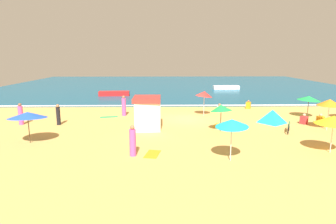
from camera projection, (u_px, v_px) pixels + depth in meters
ground_plane at (186, 119)px, 24.06m from camera, size 60.00×60.00×0.00m
ocean_water at (173, 85)px, 51.50m from camera, size 60.00×44.00×0.10m
wave_breaker_foam at (181, 105)px, 30.21m from camera, size 57.00×0.70×0.01m
lifeguard_cabana at (147, 113)px, 20.72m from camera, size 1.97×2.43×2.39m
beach_umbrella_0 at (221, 108)px, 19.90m from camera, size 2.16×2.17×2.02m
beach_umbrella_1 at (204, 94)px, 25.15m from camera, size 1.84×1.81×2.31m
beach_umbrella_2 at (232, 123)px, 14.13m from camera, size 2.35×2.35×2.26m
beach_umbrella_3 at (309, 98)px, 24.45m from camera, size 2.15×2.13×1.95m
beach_umbrella_5 at (330, 102)px, 20.21m from camera, size 2.39×2.39×2.28m
beach_umbrella_6 at (28, 115)px, 17.20m from camera, size 2.54×2.56×2.05m
beach_umbrella_7 at (334, 120)px, 15.37m from camera, size 2.55×2.54×2.12m
beach_tent at (272, 116)px, 22.65m from camera, size 2.00×2.04×1.08m
parked_bicycle at (289, 127)px, 19.92m from camera, size 0.88×1.65×0.76m
beachgoer_3 at (219, 108)px, 27.14m from camera, size 0.54×0.54×0.83m
beachgoer_5 at (304, 120)px, 22.35m from camera, size 0.61×0.61×0.85m
beachgoer_6 at (248, 105)px, 28.87m from camera, size 0.58×0.58×0.88m
beachgoer_7 at (320, 119)px, 22.52m from camera, size 0.48×0.48×0.80m
beachgoer_9 at (133, 142)px, 15.11m from camera, size 0.36×0.36×1.70m
beachgoer_10 at (124, 106)px, 25.38m from camera, size 0.50×0.50×1.83m
beachgoer_11 at (21, 115)px, 22.04m from camera, size 0.50×0.50×1.71m
beachgoer_12 at (58, 115)px, 21.96m from camera, size 0.33×0.33×1.64m
beach_towel_0 at (219, 125)px, 21.89m from camera, size 1.37×1.66×0.01m
beach_towel_1 at (152, 154)px, 15.49m from camera, size 0.97×1.47×0.01m
beach_towel_2 at (109, 117)px, 24.92m from camera, size 1.66×0.96×0.01m
small_boat_0 at (226, 87)px, 44.90m from camera, size 4.15×1.34×0.59m
small_boat_1 at (114, 93)px, 37.59m from camera, size 4.08×1.48×0.60m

